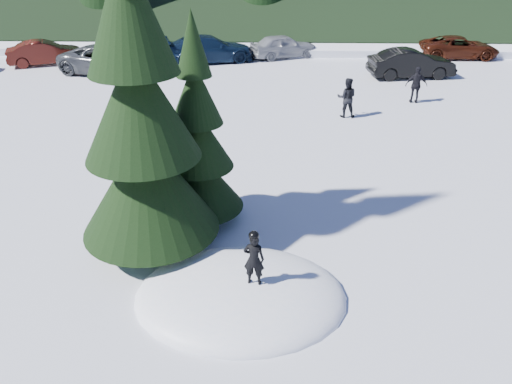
{
  "coord_description": "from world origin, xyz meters",
  "views": [
    {
      "loc": [
        0.55,
        -8.25,
        6.9
      ],
      "look_at": [
        0.25,
        2.68,
        1.1
      ],
      "focal_mm": 35.0,
      "sensor_mm": 36.0,
      "label": 1
    }
  ],
  "objects_px": {
    "adult_0": "(347,98)",
    "car_4": "(283,46)",
    "child_skier": "(254,259)",
    "spruce_short": "(198,146)",
    "car_2": "(110,60)",
    "car_6": "(459,47)",
    "spruce_tall": "(140,118)",
    "car_3": "(209,49)",
    "car_1": "(45,53)",
    "car_5": "(411,64)",
    "adult_1": "(416,85)"
  },
  "relations": [
    {
      "from": "car_4",
      "to": "car_6",
      "type": "xyz_separation_m",
      "value": [
        10.45,
        0.19,
        -0.05
      ]
    },
    {
      "from": "child_skier",
      "to": "car_1",
      "type": "xyz_separation_m",
      "value": [
        -12.45,
        20.08,
        -0.4
      ]
    },
    {
      "from": "car_6",
      "to": "car_4",
      "type": "bearing_deg",
      "value": 90.78
    },
    {
      "from": "child_skier",
      "to": "car_5",
      "type": "distance_m",
      "value": 19.4
    },
    {
      "from": "child_skier",
      "to": "adult_0",
      "type": "distance_m",
      "value": 12.1
    },
    {
      "from": "car_1",
      "to": "car_2",
      "type": "relative_size",
      "value": 0.75
    },
    {
      "from": "spruce_short",
      "to": "car_6",
      "type": "distance_m",
      "value": 23.1
    },
    {
      "from": "spruce_short",
      "to": "car_4",
      "type": "height_order",
      "value": "spruce_short"
    },
    {
      "from": "spruce_tall",
      "to": "car_1",
      "type": "xyz_separation_m",
      "value": [
        -9.97,
        18.17,
        -2.65
      ]
    },
    {
      "from": "adult_0",
      "to": "car_6",
      "type": "bearing_deg",
      "value": -121.88
    },
    {
      "from": "car_3",
      "to": "car_2",
      "type": "bearing_deg",
      "value": 102.6
    },
    {
      "from": "car_1",
      "to": "car_5",
      "type": "xyz_separation_m",
      "value": [
        20.02,
        -2.22,
        0.05
      ]
    },
    {
      "from": "adult_0",
      "to": "car_6",
      "type": "xyz_separation_m",
      "value": [
        8.1,
        10.75,
        -0.17
      ]
    },
    {
      "from": "car_3",
      "to": "car_6",
      "type": "xyz_separation_m",
      "value": [
        14.76,
        1.42,
        -0.12
      ]
    },
    {
      "from": "car_2",
      "to": "child_skier",
      "type": "bearing_deg",
      "value": -139.05
    },
    {
      "from": "adult_0",
      "to": "car_2",
      "type": "xyz_separation_m",
      "value": [
        -11.6,
        6.5,
        -0.06
      ]
    },
    {
      "from": "spruce_tall",
      "to": "car_6",
      "type": "bearing_deg",
      "value": 55.63
    },
    {
      "from": "child_skier",
      "to": "adult_1",
      "type": "relative_size",
      "value": 0.74
    },
    {
      "from": "car_3",
      "to": "car_4",
      "type": "distance_m",
      "value": 4.48
    },
    {
      "from": "car_2",
      "to": "car_6",
      "type": "xyz_separation_m",
      "value": [
        19.69,
        4.24,
        -0.11
      ]
    },
    {
      "from": "car_1",
      "to": "car_3",
      "type": "bearing_deg",
      "value": -106.89
    },
    {
      "from": "car_3",
      "to": "child_skier",
      "type": "bearing_deg",
      "value": 171.65
    },
    {
      "from": "car_2",
      "to": "spruce_tall",
      "type": "bearing_deg",
      "value": -143.99
    },
    {
      "from": "child_skier",
      "to": "car_4",
      "type": "distance_m",
      "value": 22.2
    },
    {
      "from": "spruce_tall",
      "to": "adult_1",
      "type": "xyz_separation_m",
      "value": [
        9.21,
        11.68,
        -2.53
      ]
    },
    {
      "from": "car_1",
      "to": "car_3",
      "type": "height_order",
      "value": "car_3"
    },
    {
      "from": "adult_0",
      "to": "car_4",
      "type": "xyz_separation_m",
      "value": [
        -2.35,
        10.56,
        -0.13
      ]
    },
    {
      "from": "car_4",
      "to": "car_1",
      "type": "bearing_deg",
      "value": 75.91
    },
    {
      "from": "spruce_tall",
      "to": "car_6",
      "type": "height_order",
      "value": "spruce_tall"
    },
    {
      "from": "spruce_short",
      "to": "car_1",
      "type": "relative_size",
      "value": 1.33
    },
    {
      "from": "spruce_tall",
      "to": "car_3",
      "type": "bearing_deg",
      "value": 92.33
    },
    {
      "from": "child_skier",
      "to": "spruce_tall",
      "type": "bearing_deg",
      "value": -29.76
    },
    {
      "from": "spruce_short",
      "to": "adult_0",
      "type": "bearing_deg",
      "value": 59.5
    },
    {
      "from": "adult_1",
      "to": "car_4",
      "type": "distance_m",
      "value": 10.28
    },
    {
      "from": "spruce_short",
      "to": "car_4",
      "type": "xyz_separation_m",
      "value": [
        2.54,
        18.86,
        -1.42
      ]
    },
    {
      "from": "spruce_short",
      "to": "adult_0",
      "type": "relative_size",
      "value": 3.33
    },
    {
      "from": "car_3",
      "to": "car_5",
      "type": "bearing_deg",
      "value": -123.06
    },
    {
      "from": "spruce_tall",
      "to": "car_4",
      "type": "bearing_deg",
      "value": 80.09
    },
    {
      "from": "spruce_short",
      "to": "car_2",
      "type": "height_order",
      "value": "spruce_short"
    },
    {
      "from": "spruce_tall",
      "to": "spruce_short",
      "type": "bearing_deg",
      "value": 54.46
    },
    {
      "from": "car_4",
      "to": "car_3",
      "type": "bearing_deg",
      "value": 83.06
    },
    {
      "from": "adult_1",
      "to": "car_5",
      "type": "xyz_separation_m",
      "value": [
        0.84,
        4.27,
        -0.07
      ]
    },
    {
      "from": "car_6",
      "to": "adult_0",
      "type": "bearing_deg",
      "value": 142.76
    },
    {
      "from": "car_1",
      "to": "spruce_tall",
      "type": "bearing_deg",
      "value": -173.46
    },
    {
      "from": "adult_1",
      "to": "car_6",
      "type": "relative_size",
      "value": 0.35
    },
    {
      "from": "spruce_short",
      "to": "car_1",
      "type": "height_order",
      "value": "spruce_short"
    },
    {
      "from": "car_6",
      "to": "car_5",
      "type": "bearing_deg",
      "value": 138.54
    },
    {
      "from": "spruce_short",
      "to": "car_2",
      "type": "bearing_deg",
      "value": 114.36
    },
    {
      "from": "car_1",
      "to": "car_5",
      "type": "relative_size",
      "value": 0.93
    },
    {
      "from": "car_5",
      "to": "car_2",
      "type": "bearing_deg",
      "value": 81.17
    }
  ]
}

